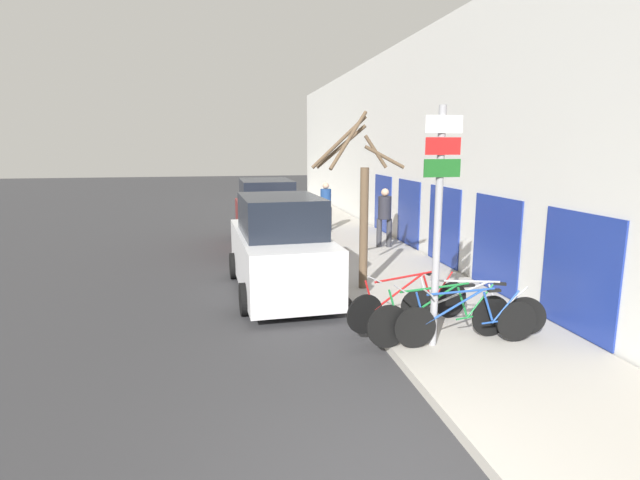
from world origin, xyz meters
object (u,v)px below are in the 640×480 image
object	(u,v)px
bicycle_0	(467,321)
signpost	(438,217)
bicycle_3	(410,303)
pedestrian_near	(385,213)
bicycle_2	(471,308)
parked_car_1	(266,216)
bicycle_1	(441,318)
pedestrian_far	(326,203)
parked_car_0	(280,249)
street_tree	(361,207)

from	to	relation	value
bicycle_0	signpost	bearing A→B (deg)	81.88
bicycle_3	pedestrian_near	size ratio (longest dim) A/B	1.34
bicycle_2	parked_car_1	size ratio (longest dim) A/B	0.46
signpost	bicycle_1	size ratio (longest dim) A/B	1.47
pedestrian_far	bicycle_3	bearing A→B (deg)	-102.54
bicycle_2	pedestrian_near	size ratio (longest dim) A/B	1.19
bicycle_2	parked_car_0	xyz separation A→B (m)	(-2.86, 3.34, 0.46)
parked_car_1	pedestrian_near	bearing A→B (deg)	-24.88
bicycle_2	pedestrian_far	xyz separation A→B (m)	(-0.35, 10.43, 0.63)
bicycle_3	pedestrian_near	world-z (taller)	pedestrian_near
signpost	bicycle_2	size ratio (longest dim) A/B	1.71
bicycle_0	pedestrian_near	bearing A→B (deg)	-6.44
bicycle_3	pedestrian_far	distance (m)	10.04
bicycle_3	signpost	bearing A→B (deg)	168.48
signpost	bicycle_1	xyz separation A→B (m)	(0.17, 0.09, -1.63)
bicycle_1	parked_car_1	xyz separation A→B (m)	(-1.99, 8.99, 0.44)
pedestrian_far	pedestrian_near	bearing A→B (deg)	-80.25
parked_car_0	street_tree	distance (m)	2.02
bicycle_2	pedestrian_near	bearing A→B (deg)	19.07
bicycle_2	pedestrian_far	bearing A→B (deg)	27.42
bicycle_0	parked_car_0	size ratio (longest dim) A/B	0.51
parked_car_1	pedestrian_far	distance (m)	2.98
bicycle_1	parked_car_0	size ratio (longest dim) A/B	0.54
bicycle_2	parked_car_0	world-z (taller)	parked_car_0
pedestrian_far	street_tree	size ratio (longest dim) A/B	0.46
bicycle_2	bicycle_3	distance (m)	1.02
signpost	bicycle_3	world-z (taller)	signpost
pedestrian_near	parked_car_0	bearing A→B (deg)	52.40
bicycle_0	bicycle_3	world-z (taller)	bicycle_3
bicycle_3	street_tree	size ratio (longest dim) A/B	0.64
parked_car_0	bicycle_0	bearing A→B (deg)	-60.43
bicycle_0	street_tree	size ratio (longest dim) A/B	0.62
parked_car_0	pedestrian_near	xyz separation A→B (m)	(3.66, 3.74, 0.20)
signpost	bicycle_0	size ratio (longest dim) A/B	1.56
parked_car_1	street_tree	world-z (taller)	street_tree
bicycle_2	bicycle_3	world-z (taller)	bicycle_3
parked_car_0	pedestrian_far	world-z (taller)	parked_car_0
bicycle_0	parked_car_1	xyz separation A→B (m)	(-2.33, 9.18, 0.46)
bicycle_0	bicycle_3	distance (m)	1.14
parked_car_1	street_tree	size ratio (longest dim) A/B	1.23
parked_car_1	bicycle_2	bearing A→B (deg)	-73.81
parked_car_0	pedestrian_near	distance (m)	5.23
parked_car_1	pedestrian_near	size ratio (longest dim) A/B	2.59
signpost	street_tree	world-z (taller)	street_tree
bicycle_2	pedestrian_near	xyz separation A→B (m)	(0.80, 7.08, 0.66)
bicycle_2	pedestrian_far	size ratio (longest dim) A/B	1.22
bicycle_2	bicycle_3	bearing A→B (deg)	91.23
bicycle_1	street_tree	distance (m)	3.54
bicycle_0	parked_car_0	bearing A→B (deg)	34.71
bicycle_2	street_tree	bearing A→B (deg)	47.61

